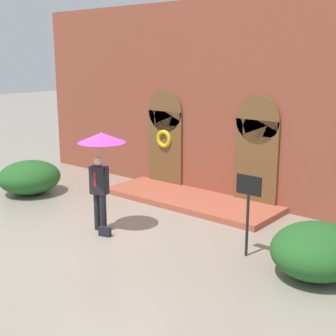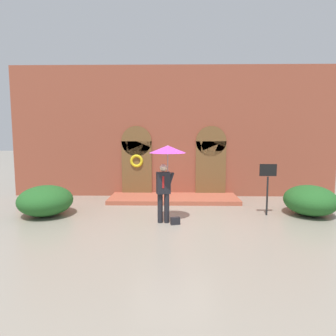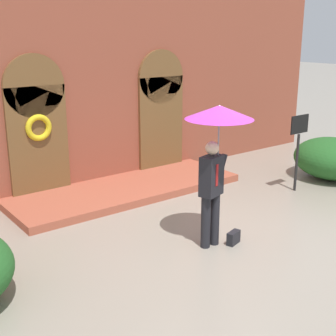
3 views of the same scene
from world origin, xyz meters
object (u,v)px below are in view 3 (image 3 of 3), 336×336
shrub_right (332,158)px  handbag (233,238)px  person_with_umbrella (217,134)px  sign_post (298,140)px

shrub_right → handbag: bearing=-165.3°
person_with_umbrella → handbag: 1.83m
handbag → sign_post: sign_post is taller
handbag → sign_post: 3.43m
handbag → shrub_right: shrub_right is taller
person_with_umbrella → handbag: size_ratio=8.44×
person_with_umbrella → shrub_right: person_with_umbrella is taller
sign_post → shrub_right: size_ratio=0.91×
person_with_umbrella → sign_post: bearing=15.5°
person_with_umbrella → handbag: bearing=-37.2°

